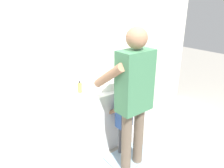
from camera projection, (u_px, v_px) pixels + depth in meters
The scene contains 10 objects.
ground_plane at pixel (118, 147), 3.12m from camera, with size 14.00×14.00×0.00m, color #9E998E.
back_wall at pixel (92, 49), 3.07m from camera, with size 4.40×0.08×2.70m.
vanity_cabinet at pixel (106, 113), 3.18m from camera, with size 1.23×0.54×0.87m, color white.
sink_basin at pixel (106, 83), 2.98m from camera, with size 0.37×0.37×0.11m.
faucet at pixel (97, 77), 3.13m from camera, with size 0.18×0.14×0.18m.
toothbrush_cup at pixel (124, 77), 3.20m from camera, with size 0.07×0.07×0.21m.
soap_bottle at pixel (80, 88), 2.80m from camera, with size 0.06×0.06×0.17m.
bath_mat at pixel (130, 156), 2.93m from camera, with size 0.64×0.40×0.02m, color #99B7CC.
child_toddler at pixel (124, 117), 2.84m from camera, with size 0.28×0.29×0.92m.
adult_parent at pixel (133, 90), 2.41m from camera, with size 0.54×0.57×1.76m.
Camera 1 is at (-1.66, -1.95, 2.00)m, focal length 34.25 mm.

